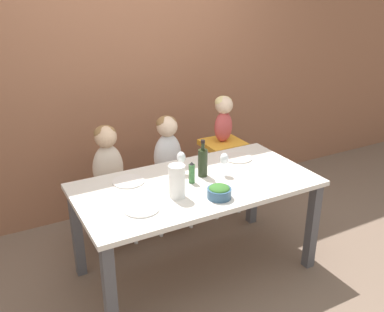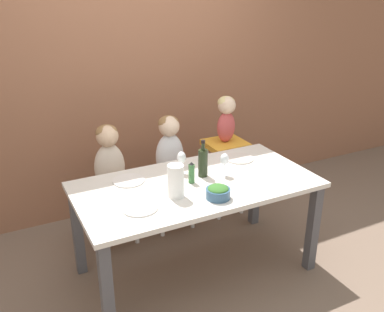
{
  "view_description": "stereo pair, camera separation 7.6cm",
  "coord_description": "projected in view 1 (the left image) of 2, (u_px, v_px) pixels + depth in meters",
  "views": [
    {
      "loc": [
        -1.33,
        -2.39,
        2.08
      ],
      "look_at": [
        0.0,
        0.07,
        0.93
      ],
      "focal_mm": 40.0,
      "sensor_mm": 36.0,
      "label": 1
    },
    {
      "loc": [
        -1.26,
        -2.42,
        2.08
      ],
      "look_at": [
        0.0,
        0.07,
        0.93
      ],
      "focal_mm": 40.0,
      "sensor_mm": 36.0,
      "label": 2
    }
  ],
  "objects": [
    {
      "name": "dinner_plate_front_left",
      "position": [
        141.0,
        209.0,
        2.68
      ],
      "size": [
        0.23,
        0.23,
        0.01
      ],
      "color": "silver",
      "rests_on": "dining_table"
    },
    {
      "name": "paper_towel_roll",
      "position": [
        177.0,
        181.0,
        2.79
      ],
      "size": [
        0.11,
        0.11,
        0.23
      ],
      "color": "white",
      "rests_on": "dining_table"
    },
    {
      "name": "person_child_center",
      "position": [
        167.0,
        145.0,
        3.64
      ],
      "size": [
        0.25,
        0.18,
        0.56
      ],
      "color": "silver",
      "rests_on": "chair_far_center"
    },
    {
      "name": "chair_far_center",
      "position": [
        168.0,
        185.0,
        3.78
      ],
      "size": [
        0.42,
        0.39,
        0.47
      ],
      "color": "silver",
      "rests_on": "ground_plane"
    },
    {
      "name": "person_child_left",
      "position": [
        107.0,
        157.0,
        3.4
      ],
      "size": [
        0.25,
        0.18,
        0.56
      ],
      "color": "beige",
      "rests_on": "chair_far_left"
    },
    {
      "name": "salad_bowl_large",
      "position": [
        219.0,
        192.0,
        2.81
      ],
      "size": [
        0.16,
        0.16,
        0.09
      ],
      "color": "#335675",
      "rests_on": "dining_table"
    },
    {
      "name": "wine_bottle",
      "position": [
        203.0,
        162.0,
        3.1
      ],
      "size": [
        0.07,
        0.07,
        0.28
      ],
      "color": "#232D19",
      "rests_on": "dining_table"
    },
    {
      "name": "chair_far_left",
      "position": [
        111.0,
        199.0,
        3.55
      ],
      "size": [
        0.42,
        0.39,
        0.47
      ],
      "color": "silver",
      "rests_on": "ground_plane"
    },
    {
      "name": "chair_right_highchair",
      "position": [
        222.0,
        157.0,
        3.97
      ],
      "size": [
        0.36,
        0.33,
        0.71
      ],
      "color": "silver",
      "rests_on": "ground_plane"
    },
    {
      "name": "wine_glass_far",
      "position": [
        181.0,
        158.0,
        3.13
      ],
      "size": [
        0.07,
        0.07,
        0.17
      ],
      "color": "white",
      "rests_on": "dining_table"
    },
    {
      "name": "condiment_bottle_hot_sauce",
      "position": [
        192.0,
        173.0,
        3.0
      ],
      "size": [
        0.04,
        0.04,
        0.16
      ],
      "color": "#336633",
      "rests_on": "dining_table"
    },
    {
      "name": "person_baby_right",
      "position": [
        224.0,
        115.0,
        3.81
      ],
      "size": [
        0.18,
        0.16,
        0.42
      ],
      "color": "#C64C4C",
      "rests_on": "chair_right_highchair"
    },
    {
      "name": "ground_plane",
      "position": [
        196.0,
        269.0,
        3.32
      ],
      "size": [
        14.0,
        14.0,
        0.0
      ],
      "primitive_type": "plane",
      "color": "#705B4C"
    },
    {
      "name": "wall_back",
      "position": [
        129.0,
        68.0,
        3.81
      ],
      "size": [
        10.0,
        0.06,
        2.7
      ],
      "color": "#8E5B42",
      "rests_on": "ground_plane"
    },
    {
      "name": "dinner_plate_back_left",
      "position": [
        128.0,
        181.0,
        3.04
      ],
      "size": [
        0.23,
        0.23,
        0.01
      ],
      "color": "silver",
      "rests_on": "dining_table"
    },
    {
      "name": "wine_glass_near",
      "position": [
        224.0,
        160.0,
        3.11
      ],
      "size": [
        0.07,
        0.07,
        0.17
      ],
      "color": "white",
      "rests_on": "dining_table"
    },
    {
      "name": "dining_table",
      "position": [
        196.0,
        194.0,
        3.07
      ],
      "size": [
        1.71,
        0.87,
        0.75
      ],
      "color": "silver",
      "rests_on": "ground_plane"
    },
    {
      "name": "dinner_plate_back_right",
      "position": [
        238.0,
        158.0,
        3.44
      ],
      "size": [
        0.23,
        0.23,
        0.01
      ],
      "color": "silver",
      "rests_on": "dining_table"
    }
  ]
}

